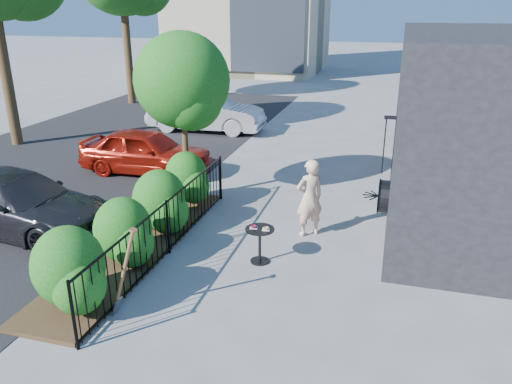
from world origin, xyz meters
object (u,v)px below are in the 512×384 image
(woman, at_px, (310,198))
(shovel, at_px, (123,277))
(patio_tree, at_px, (184,87))
(cafe_table, at_px, (260,239))
(car_red, at_px, (146,151))
(car_silver, at_px, (206,112))
(car_darkgrey, at_px, (16,203))

(woman, bearing_deg, shovel, 21.02)
(patio_tree, xyz_separation_m, cafe_table, (2.51, -2.62, -2.29))
(cafe_table, xyz_separation_m, woman, (0.66, 1.43, 0.35))
(car_red, bearing_deg, car_silver, 0.78)
(cafe_table, relative_size, car_darkgrey, 0.17)
(patio_tree, bearing_deg, cafe_table, -46.19)
(cafe_table, relative_size, car_red, 0.19)
(patio_tree, height_order, shovel, patio_tree)
(cafe_table, height_order, car_darkgrey, car_darkgrey)
(patio_tree, xyz_separation_m, car_silver, (-2.17, 6.81, -2.04))
(car_red, distance_m, car_darkgrey, 4.34)
(cafe_table, xyz_separation_m, car_darkgrey, (-5.29, -0.02, 0.15))
(shovel, relative_size, car_red, 0.41)
(cafe_table, bearing_deg, shovel, -124.86)
(woman, bearing_deg, car_silver, -94.04)
(woman, xyz_separation_m, car_red, (-5.17, 2.82, -0.18))
(woman, bearing_deg, car_red, -66.38)
(cafe_table, bearing_deg, car_silver, 116.39)
(patio_tree, bearing_deg, car_red, 140.77)
(car_silver, relative_size, car_darkgrey, 1.01)
(car_red, distance_m, car_silver, 5.19)
(car_silver, height_order, car_darkgrey, car_silver)
(car_red, relative_size, car_silver, 0.85)
(car_silver, bearing_deg, cafe_table, -155.43)
(shovel, relative_size, car_darkgrey, 0.36)
(woman, distance_m, car_red, 5.89)
(woman, xyz_separation_m, car_silver, (-5.35, 8.01, -0.10))
(shovel, height_order, car_red, shovel)
(cafe_table, relative_size, woman, 0.44)
(patio_tree, relative_size, woman, 2.40)
(shovel, bearing_deg, car_silver, 105.11)
(cafe_table, distance_m, car_silver, 10.54)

